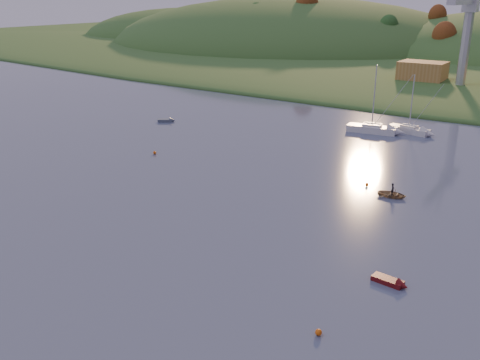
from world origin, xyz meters
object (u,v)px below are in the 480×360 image
Objects in this scene: sailboat_near at (372,128)px; sailboat_far at (409,129)px; grey_dinghy at (169,120)px; canoe at (392,194)px; red_tender at (394,283)px.

sailboat_near reaches higher than sailboat_far.
grey_dinghy is (-40.97, -17.49, -0.43)m from sailboat_far.
red_tender is at bearing -165.49° from canoe.
sailboat_far is 44.55m from grey_dinghy.
sailboat_far is at bearing -11.29° from grey_dinghy.
sailboat_far is 3.16× the size of red_tender.
canoe is (13.90, -28.99, -0.41)m from sailboat_near.
sailboat_near is 38.08m from grey_dinghy.
sailboat_near is at bearing -12.79° from grey_dinghy.
canoe is at bearing -51.29° from grey_dinghy.
sailboat_far is 3.01× the size of canoe.
sailboat_near is at bearing 119.84° from red_tender.
grey_dinghy reaches higher than canoe.
sailboat_far is 33.50m from canoe.
sailboat_near is 3.47× the size of grey_dinghy.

